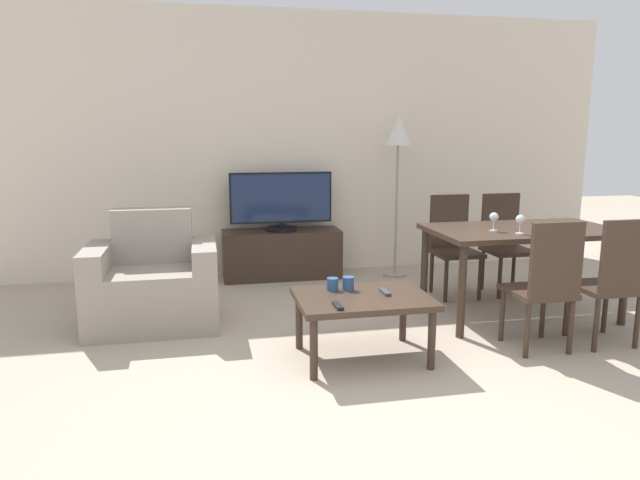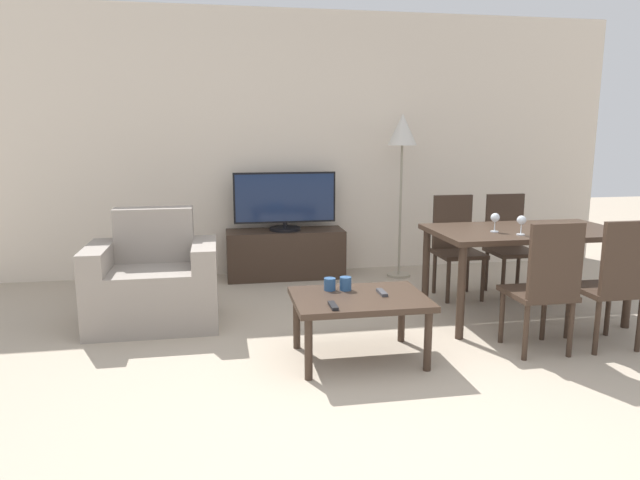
{
  "view_description": "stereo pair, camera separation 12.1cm",
  "coord_description": "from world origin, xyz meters",
  "px_view_note": "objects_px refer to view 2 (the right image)",
  "views": [
    {
      "loc": [
        -0.91,
        -2.65,
        1.49
      ],
      "look_at": [
        -0.01,
        1.65,
        0.65
      ],
      "focal_mm": 32.0,
      "sensor_mm": 36.0,
      "label": 1
    },
    {
      "loc": [
        -0.79,
        -2.67,
        1.49
      ],
      "look_at": [
        -0.01,
        1.65,
        0.65
      ],
      "focal_mm": 32.0,
      "sensor_mm": 36.0,
      "label": 2
    }
  ],
  "objects_px": {
    "dining_chair_near_right": "(615,280)",
    "wine_glass_center": "(495,219)",
    "dining_table": "(525,239)",
    "dining_chair_near": "(545,283)",
    "tv_stand": "(285,254)",
    "dining_chair_far_left": "(456,242)",
    "remote_primary": "(382,292)",
    "coffee_table": "(359,304)",
    "cup_white_near": "(346,284)",
    "tv": "(285,201)",
    "dining_chair_far": "(508,240)",
    "wine_glass_left": "(521,221)",
    "cup_colored_far": "(330,284)",
    "floor_lamp": "(402,139)",
    "remote_secondary": "(333,306)"
  },
  "relations": [
    {
      "from": "dining_chair_near_right",
      "to": "wine_glass_center",
      "type": "xyz_separation_m",
      "value": [
        -0.56,
        0.65,
        0.34
      ]
    },
    {
      "from": "dining_table",
      "to": "dining_chair_near",
      "type": "bearing_deg",
      "value": -109.55
    },
    {
      "from": "tv_stand",
      "to": "dining_chair_far_left",
      "type": "height_order",
      "value": "dining_chair_far_left"
    },
    {
      "from": "dining_chair_far_left",
      "to": "remote_primary",
      "type": "xyz_separation_m",
      "value": [
        -1.07,
        -1.29,
        -0.05
      ]
    },
    {
      "from": "dining_table",
      "to": "dining_chair_far_left",
      "type": "distance_m",
      "value": 0.79
    },
    {
      "from": "coffee_table",
      "to": "cup_white_near",
      "type": "bearing_deg",
      "value": 110.75
    },
    {
      "from": "tv",
      "to": "dining_table",
      "type": "relative_size",
      "value": 0.7
    },
    {
      "from": "tv_stand",
      "to": "dining_chair_far",
      "type": "bearing_deg",
      "value": -25.01
    },
    {
      "from": "dining_table",
      "to": "remote_primary",
      "type": "bearing_deg",
      "value": -157.03
    },
    {
      "from": "wine_glass_left",
      "to": "tv_stand",
      "type": "bearing_deg",
      "value": 129.33
    },
    {
      "from": "wine_glass_left",
      "to": "dining_chair_near",
      "type": "bearing_deg",
      "value": -99.72
    },
    {
      "from": "dining_table",
      "to": "cup_colored_far",
      "type": "bearing_deg",
      "value": -165.88
    },
    {
      "from": "cup_colored_far",
      "to": "wine_glass_center",
      "type": "bearing_deg",
      "value": 14.12
    },
    {
      "from": "tv",
      "to": "floor_lamp",
      "type": "bearing_deg",
      "value": -8.26
    },
    {
      "from": "floor_lamp",
      "to": "cup_white_near",
      "type": "distance_m",
      "value": 2.35
    },
    {
      "from": "remote_secondary",
      "to": "cup_colored_far",
      "type": "xyz_separation_m",
      "value": [
        0.05,
        0.38,
        0.03
      ]
    },
    {
      "from": "cup_white_near",
      "to": "wine_glass_left",
      "type": "distance_m",
      "value": 1.44
    },
    {
      "from": "wine_glass_left",
      "to": "cup_white_near",
      "type": "bearing_deg",
      "value": -171.58
    },
    {
      "from": "dining_table",
      "to": "wine_glass_center",
      "type": "bearing_deg",
      "value": -165.84
    },
    {
      "from": "dining_chair_far_left",
      "to": "floor_lamp",
      "type": "xyz_separation_m",
      "value": [
        -0.29,
        0.75,
        0.92
      ]
    },
    {
      "from": "cup_colored_far",
      "to": "wine_glass_left",
      "type": "xyz_separation_m",
      "value": [
        1.48,
        0.19,
        0.36
      ]
    },
    {
      "from": "dining_table",
      "to": "wine_glass_left",
      "type": "relative_size",
      "value": 10.13
    },
    {
      "from": "tv_stand",
      "to": "remote_primary",
      "type": "distance_m",
      "value": 2.26
    },
    {
      "from": "dining_chair_far",
      "to": "cup_white_near",
      "type": "distance_m",
      "value": 2.15
    },
    {
      "from": "tv_stand",
      "to": "wine_glass_left",
      "type": "xyz_separation_m",
      "value": [
        1.54,
        -1.88,
        0.59
      ]
    },
    {
      "from": "dining_chair_near_right",
      "to": "remote_primary",
      "type": "relative_size",
      "value": 6.1
    },
    {
      "from": "tv_stand",
      "to": "remote_secondary",
      "type": "bearing_deg",
      "value": -89.89
    },
    {
      "from": "dining_chair_near_right",
      "to": "wine_glass_left",
      "type": "bearing_deg",
      "value": 130.97
    },
    {
      "from": "cup_white_near",
      "to": "remote_secondary",
      "type": "bearing_deg",
      "value": -113.83
    },
    {
      "from": "dining_chair_near",
      "to": "dining_chair_near_right",
      "type": "distance_m",
      "value": 0.52
    },
    {
      "from": "dining_chair_far",
      "to": "remote_secondary",
      "type": "bearing_deg",
      "value": -142.28
    },
    {
      "from": "dining_table",
      "to": "cup_colored_far",
      "type": "height_order",
      "value": "dining_table"
    },
    {
      "from": "coffee_table",
      "to": "cup_colored_far",
      "type": "bearing_deg",
      "value": 133.51
    },
    {
      "from": "cup_colored_far",
      "to": "floor_lamp",
      "type": "bearing_deg",
      "value": 59.63
    },
    {
      "from": "coffee_table",
      "to": "dining_table",
      "type": "distance_m",
      "value": 1.63
    },
    {
      "from": "dining_chair_far_left",
      "to": "wine_glass_center",
      "type": "relative_size",
      "value": 6.27
    },
    {
      "from": "tv_stand",
      "to": "wine_glass_left",
      "type": "bearing_deg",
      "value": -50.67
    },
    {
      "from": "floor_lamp",
      "to": "tv",
      "type": "bearing_deg",
      "value": 171.74
    },
    {
      "from": "tv_stand",
      "to": "remote_secondary",
      "type": "height_order",
      "value": "tv_stand"
    },
    {
      "from": "coffee_table",
      "to": "dining_chair_far_left",
      "type": "relative_size",
      "value": 0.95
    },
    {
      "from": "dining_chair_far",
      "to": "tv",
      "type": "bearing_deg",
      "value": 155.04
    },
    {
      "from": "coffee_table",
      "to": "remote_secondary",
      "type": "bearing_deg",
      "value": -136.76
    },
    {
      "from": "wine_glass_left",
      "to": "wine_glass_center",
      "type": "xyz_separation_m",
      "value": [
        -0.13,
        0.15,
        0.0
      ]
    },
    {
      "from": "dining_table",
      "to": "floor_lamp",
      "type": "height_order",
      "value": "floor_lamp"
    },
    {
      "from": "dining_chair_near_right",
      "to": "dining_table",
      "type": "bearing_deg",
      "value": 109.55
    },
    {
      "from": "cup_white_near",
      "to": "wine_glass_center",
      "type": "height_order",
      "value": "wine_glass_center"
    },
    {
      "from": "coffee_table",
      "to": "floor_lamp",
      "type": "height_order",
      "value": "floor_lamp"
    },
    {
      "from": "coffee_table",
      "to": "cup_white_near",
      "type": "xyz_separation_m",
      "value": [
        -0.06,
        0.15,
        0.1
      ]
    },
    {
      "from": "tv",
      "to": "cup_colored_far",
      "type": "relative_size",
      "value": 12.31
    },
    {
      "from": "tv_stand",
      "to": "tv",
      "type": "relative_size",
      "value": 1.16
    }
  ]
}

